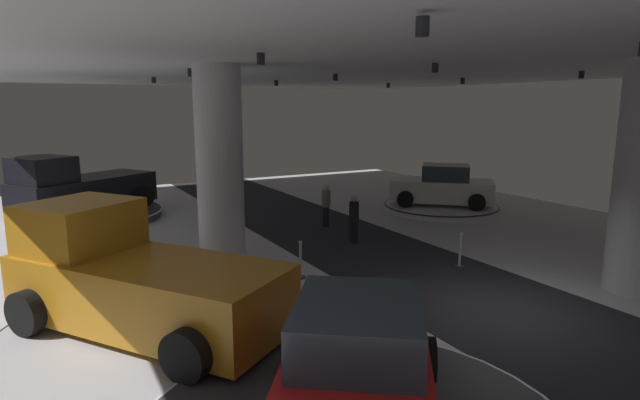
% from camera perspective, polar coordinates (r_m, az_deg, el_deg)
% --- Properties ---
extents(ground, '(24.00, 44.00, 0.06)m').
position_cam_1_polar(ground, '(12.18, 19.82, -11.59)').
color(ground, silver).
extents(ceiling_with_spotlights, '(24.00, 44.00, 0.39)m').
position_cam_1_polar(ceiling_with_spotlights, '(11.38, 21.63, 15.45)').
color(ceiling_with_spotlights, silver).
extents(column_left, '(1.27, 1.27, 5.50)m').
position_cam_1_polar(column_left, '(14.14, -11.12, 3.51)').
color(column_left, silver).
rests_on(column_left, ground).
extents(display_platform_deep_left, '(5.68, 5.68, 0.31)m').
position_cam_1_polar(display_platform_deep_left, '(22.18, -24.48, -1.48)').
color(display_platform_deep_left, '#333338').
rests_on(display_platform_deep_left, ground).
extents(pickup_truck_deep_left, '(5.60, 4.66, 2.30)m').
position_cam_1_polar(pickup_truck_deep_left, '(21.81, -25.37, 1.13)').
color(pickup_truck_deep_left, black).
rests_on(pickup_truck_deep_left, display_platform_deep_left).
extents(display_platform_far_right, '(4.79, 4.79, 0.25)m').
position_cam_1_polar(display_platform_far_right, '(22.42, 13.31, -0.76)').
color(display_platform_far_right, silver).
rests_on(display_platform_far_right, ground).
extents(display_car_far_right, '(4.30, 4.18, 1.71)m').
position_cam_1_polar(display_car_far_right, '(22.27, 13.49, 1.45)').
color(display_car_far_right, silver).
rests_on(display_car_far_right, display_platform_far_right).
extents(display_car_near_left, '(3.94, 4.45, 1.71)m').
position_cam_1_polar(display_car_near_left, '(6.77, 4.13, -19.13)').
color(display_car_near_left, red).
rests_on(display_car_near_left, display_platform_near_left).
extents(display_platform_mid_left, '(5.68, 5.68, 0.29)m').
position_cam_1_polar(display_platform_mid_left, '(10.47, -18.28, -14.12)').
color(display_platform_mid_left, '#B7B7BC').
rests_on(display_platform_mid_left, ground).
extents(pickup_truck_mid_left, '(4.77, 5.54, 2.30)m').
position_cam_1_polar(pickup_truck_mid_left, '(10.30, -19.92, -8.29)').
color(pickup_truck_mid_left, '#B77519').
rests_on(pickup_truck_mid_left, display_platform_mid_left).
extents(visitor_walking_near, '(0.32, 0.32, 1.59)m').
position_cam_1_polar(visitor_walking_near, '(18.77, 0.67, -0.28)').
color(visitor_walking_near, black).
rests_on(visitor_walking_near, ground).
extents(visitor_walking_far, '(0.32, 0.32, 1.59)m').
position_cam_1_polar(visitor_walking_far, '(16.53, 3.81, -1.79)').
color(visitor_walking_far, black).
rests_on(visitor_walking_far, ground).
extents(stanchion_a, '(0.28, 0.28, 1.01)m').
position_cam_1_polar(stanchion_a, '(10.38, 5.97, -12.58)').
color(stanchion_a, '#333338').
rests_on(stanchion_a, ground).
extents(stanchion_b, '(0.28, 0.28, 1.01)m').
position_cam_1_polar(stanchion_b, '(13.34, -2.19, -7.20)').
color(stanchion_b, '#333338').
rests_on(stanchion_b, ground).
extents(stanchion_c, '(0.28, 0.28, 1.01)m').
position_cam_1_polar(stanchion_c, '(14.72, 15.35, -5.86)').
color(stanchion_c, '#333338').
rests_on(stanchion_c, ground).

